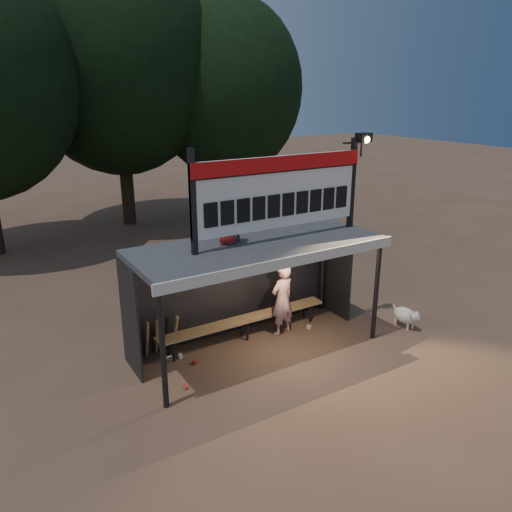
{
  "coord_description": "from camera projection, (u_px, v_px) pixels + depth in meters",
  "views": [
    {
      "loc": [
        -4.9,
        -7.92,
        5.17
      ],
      "look_at": [
        0.2,
        0.4,
        1.9
      ],
      "focal_mm": 35.0,
      "sensor_mm": 36.0,
      "label": 1
    }
  ],
  "objects": [
    {
      "name": "child_a",
      "position": [
        230.0,
        217.0,
        9.55
      ],
      "size": [
        0.64,
        0.62,
        1.04
      ],
      "primitive_type": "imported",
      "rotation": [
        0.0,
        0.0,
        3.8
      ],
      "color": "gray",
      "rests_on": "dugout_shelter"
    },
    {
      "name": "litter",
      "position": [
        212.0,
        356.0,
        10.1
      ],
      "size": [
        3.46,
        1.28,
        0.08
      ],
      "color": "#B41E1E",
      "rests_on": "ground"
    },
    {
      "name": "scoreboard_assembly",
      "position": [
        283.0,
        189.0,
        9.68
      ],
      "size": [
        4.1,
        0.27,
        1.99
      ],
      "color": "black",
      "rests_on": "dugout_shelter"
    },
    {
      "name": "player",
      "position": [
        282.0,
        300.0,
        10.86
      ],
      "size": [
        0.65,
        0.49,
        1.62
      ],
      "primitive_type": "imported",
      "rotation": [
        0.0,
        0.0,
        3.32
      ],
      "color": "silver",
      "rests_on": "ground"
    },
    {
      "name": "child_b",
      "position": [
        227.0,
        223.0,
        9.52
      ],
      "size": [
        0.49,
        0.43,
        0.85
      ],
      "primitive_type": "imported",
      "rotation": [
        0.0,
        0.0,
        2.68
      ],
      "color": "maroon",
      "rests_on": "dugout_shelter"
    },
    {
      "name": "tree_mid",
      "position": [
        117.0,
        61.0,
        18.3
      ],
      "size": [
        7.22,
        7.22,
        10.36
      ],
      "color": "#2F2015",
      "rests_on": "ground"
    },
    {
      "name": "dog",
      "position": [
        406.0,
        316.0,
        11.34
      ],
      "size": [
        0.36,
        0.81,
        0.49
      ],
      "color": "silver",
      "rests_on": "ground"
    },
    {
      "name": "tree_right",
      "position": [
        226.0,
        89.0,
        19.79
      ],
      "size": [
        6.08,
        6.08,
        8.72
      ],
      "color": "black",
      "rests_on": "ground"
    },
    {
      "name": "bats",
      "position": [
        161.0,
        335.0,
        10.1
      ],
      "size": [
        0.67,
        0.35,
        0.84
      ],
      "color": "olive",
      "rests_on": "ground"
    },
    {
      "name": "dugout_shelter",
      "position": [
        252.0,
        262.0,
        10.08
      ],
      "size": [
        5.1,
        2.08,
        2.32
      ],
      "color": "#38383A",
      "rests_on": "ground"
    },
    {
      "name": "bench",
      "position": [
        244.0,
        320.0,
        10.77
      ],
      "size": [
        4.0,
        0.35,
        0.48
      ],
      "color": "#997448",
      "rests_on": "ground"
    },
    {
      "name": "ground",
      "position": [
        258.0,
        348.0,
        10.47
      ],
      "size": [
        80.0,
        80.0,
        0.0
      ],
      "primitive_type": "plane",
      "color": "brown",
      "rests_on": "ground"
    }
  ]
}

